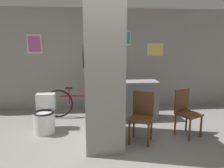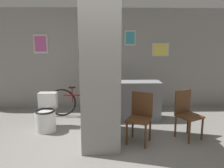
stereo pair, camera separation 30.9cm
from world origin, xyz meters
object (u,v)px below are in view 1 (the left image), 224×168
(toilet, at_px, (45,117))
(bicycle, at_px, (80,102))
(bottle_tall, at_px, (112,77))
(chair_near_pillar, at_px, (142,114))
(chair_by_doorway, at_px, (186,110))

(toilet, relative_size, bicycle, 0.43)
(bottle_tall, bearing_deg, chair_near_pillar, -71.96)
(chair_by_doorway, relative_size, bottle_tall, 3.48)
(chair_near_pillar, relative_size, chair_by_doorway, 1.00)
(bicycle, bearing_deg, toilet, -129.56)
(toilet, bearing_deg, chair_near_pillar, -17.95)
(chair_near_pillar, xyz_separation_m, bottle_tall, (-0.41, 1.24, 0.48))
(chair_by_doorway, bearing_deg, bottle_tall, 112.11)
(chair_by_doorway, distance_m, bottle_tall, 1.76)
(chair_near_pillar, distance_m, bottle_tall, 1.39)
(chair_near_pillar, relative_size, bottle_tall, 3.48)
(toilet, xyz_separation_m, bottle_tall, (1.41, 0.66, 0.67))
(bicycle, bearing_deg, bottle_tall, -11.43)
(toilet, height_order, chair_by_doorway, chair_by_doorway)
(bicycle, bearing_deg, chair_by_doorway, -31.60)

